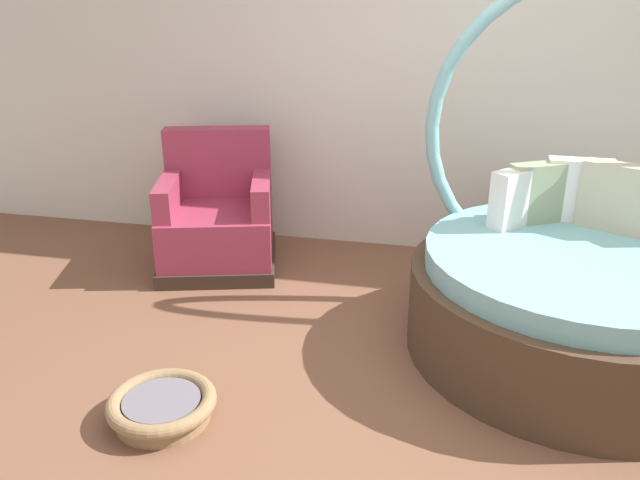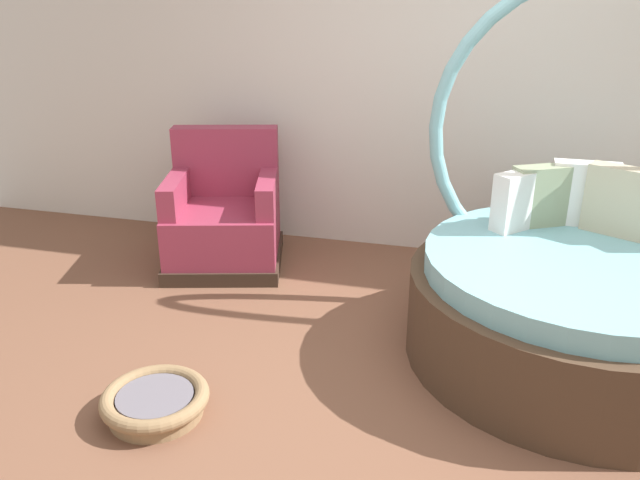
# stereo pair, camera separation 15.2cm
# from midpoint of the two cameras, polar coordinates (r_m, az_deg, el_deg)

# --- Properties ---
(ground_plane) EXTENTS (8.00, 8.00, 0.02)m
(ground_plane) POSITION_cam_midpoint_polar(r_m,az_deg,el_deg) (3.23, 6.72, -14.71)
(ground_plane) COLOR brown
(back_wall) EXTENTS (8.00, 0.12, 2.92)m
(back_wall) POSITION_cam_midpoint_polar(r_m,az_deg,el_deg) (4.73, 10.34, 16.10)
(back_wall) COLOR silver
(back_wall) RESTS_ON ground_plane
(round_daybed) EXTENTS (1.81, 1.81, 2.02)m
(round_daybed) POSITION_cam_midpoint_polar(r_m,az_deg,el_deg) (3.75, 20.91, -3.26)
(round_daybed) COLOR #473323
(round_daybed) RESTS_ON ground_plane
(red_armchair) EXTENTS (0.98, 0.98, 0.94)m
(red_armchair) POSITION_cam_midpoint_polar(r_m,az_deg,el_deg) (4.65, -9.97, 1.73)
(red_armchair) COLOR #38281E
(red_armchair) RESTS_ON ground_plane
(pet_basket) EXTENTS (0.51, 0.51, 0.13)m
(pet_basket) POSITION_cam_midpoint_polar(r_m,az_deg,el_deg) (3.20, -15.20, -14.04)
(pet_basket) COLOR #8E704C
(pet_basket) RESTS_ON ground_plane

